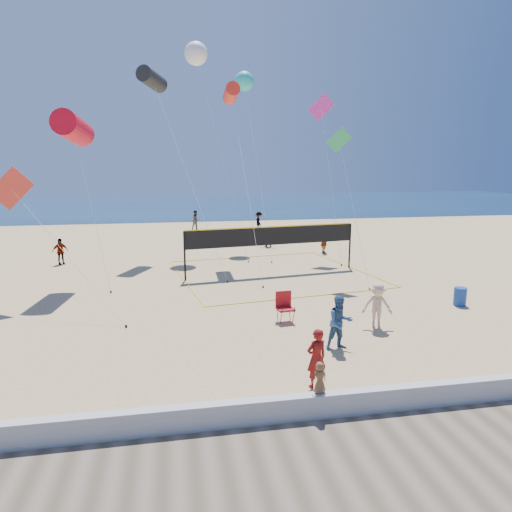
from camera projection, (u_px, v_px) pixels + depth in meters
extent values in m
plane|color=tan|center=(301.00, 363.00, 13.97)|extent=(120.00, 120.00, 0.00)
cube|color=#10284D|center=(195.00, 203.00, 73.77)|extent=(140.00, 50.00, 0.03)
cube|color=silver|center=(335.00, 404.00, 11.02)|extent=(32.00, 0.30, 0.60)
cube|color=brown|center=(370.00, 467.00, 9.14)|extent=(32.00, 3.60, 0.03)
imported|color=maroon|center=(316.00, 358.00, 12.34)|extent=(0.69, 0.55, 1.67)
imported|color=brown|center=(320.00, 377.00, 10.88)|extent=(0.42, 0.33, 0.77)
imported|color=#30527A|center=(340.00, 322.00, 14.93)|extent=(0.94, 0.76, 1.82)
imported|color=#D0A98B|center=(377.00, 306.00, 16.90)|extent=(1.25, 0.93, 1.72)
imported|color=gray|center=(60.00, 251.00, 27.98)|extent=(1.02, 0.78, 1.61)
imported|color=gray|center=(268.00, 237.00, 34.10)|extent=(1.41, 1.20, 1.53)
imported|color=gray|center=(324.00, 240.00, 31.67)|extent=(0.46, 0.69, 1.86)
imported|color=gray|center=(196.00, 220.00, 43.05)|extent=(1.05, 0.92, 1.84)
imported|color=gray|center=(259.00, 222.00, 41.86)|extent=(0.68, 1.18, 1.83)
cube|color=#A11216|center=(285.00, 309.00, 17.60)|extent=(0.68, 0.63, 0.07)
cube|color=#A11216|center=(283.00, 299.00, 17.77)|extent=(0.63, 0.12, 0.63)
cylinder|color=black|center=(281.00, 317.00, 17.36)|extent=(0.05, 0.32, 0.82)
cylinder|color=black|center=(277.00, 314.00, 17.79)|extent=(0.05, 0.32, 0.82)
cylinder|color=black|center=(294.00, 316.00, 17.50)|extent=(0.05, 0.32, 0.82)
cylinder|color=black|center=(289.00, 312.00, 17.93)|extent=(0.05, 0.32, 0.82)
cylinder|color=navy|center=(460.00, 297.00, 19.74)|extent=(0.65, 0.65, 0.79)
cylinder|color=black|center=(185.00, 256.00, 23.88)|extent=(0.10, 0.10, 2.62)
cylinder|color=black|center=(350.00, 246.00, 26.99)|extent=(0.10, 0.10, 2.62)
cube|color=black|center=(272.00, 236.00, 25.28)|extent=(9.73, 1.44, 0.98)
cube|color=yellow|center=(272.00, 227.00, 25.18)|extent=(9.73, 1.45, 0.06)
cube|color=yellow|center=(310.00, 296.00, 21.13)|extent=(9.93, 1.50, 0.02)
cube|color=yellow|center=(246.00, 257.00, 30.25)|extent=(9.93, 1.50, 0.02)
cylinder|color=red|center=(73.00, 128.00, 22.27)|extent=(1.59, 3.12, 1.63)
cylinder|color=silver|center=(92.00, 209.00, 22.00)|extent=(1.63, 2.41, 7.71)
cylinder|color=black|center=(111.00, 292.00, 21.74)|extent=(0.08, 0.08, 0.10)
cylinder|color=black|center=(152.00, 79.00, 29.37)|extent=(2.00, 2.73, 1.38)
cylinder|color=silver|center=(186.00, 170.00, 26.52)|extent=(3.69, 8.89, 11.40)
cylinder|color=black|center=(227.00, 282.00, 23.67)|extent=(0.08, 0.08, 0.10)
cylinder|color=red|center=(231.00, 93.00, 27.94)|extent=(0.89, 2.08, 1.13)
cylinder|color=silver|center=(246.00, 180.00, 25.29)|extent=(0.50, 7.66, 10.30)
cylinder|color=black|center=(263.00, 287.00, 22.64)|extent=(0.08, 0.08, 0.10)
cube|color=red|center=(11.00, 188.00, 19.55)|extent=(1.93, 0.30, 1.90)
cylinder|color=silver|center=(65.00, 253.00, 18.30)|extent=(4.93, 4.50, 4.96)
cylinder|color=black|center=(126.00, 326.00, 17.06)|extent=(0.08, 0.08, 0.10)
cube|color=#37B461|center=(339.00, 140.00, 23.35)|extent=(1.25, 0.51, 1.31)
cylinder|color=silver|center=(354.00, 213.00, 22.82)|extent=(0.83, 2.73, 7.22)
cylinder|color=black|center=(369.00, 289.00, 22.28)|extent=(0.08, 0.08, 0.10)
cube|color=#E034AF|center=(321.00, 107.00, 29.61)|extent=(1.82, 0.27, 1.79)
cylinder|color=silver|center=(331.00, 183.00, 28.63)|extent=(0.23, 4.03, 9.67)
cylinder|color=black|center=(341.00, 265.00, 27.65)|extent=(0.08, 0.08, 0.10)
sphere|color=white|center=(196.00, 54.00, 30.80)|extent=(1.75, 1.75, 1.56)
cylinder|color=silver|center=(221.00, 154.00, 29.74)|extent=(2.66, 5.39, 13.37)
cylinder|color=black|center=(248.00, 261.00, 28.68)|extent=(0.08, 0.08, 0.10)
sphere|color=#28C4BD|center=(244.00, 81.00, 33.25)|extent=(1.72, 1.72, 1.40)
cylinder|color=silver|center=(257.00, 165.00, 30.87)|extent=(0.51, 7.45, 11.99)
cylinder|color=black|center=(272.00, 262.00, 28.48)|extent=(0.08, 0.08, 0.10)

